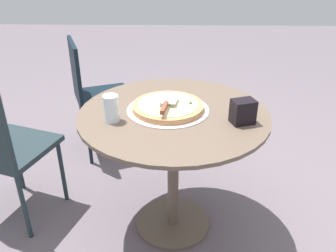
{
  "coord_description": "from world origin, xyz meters",
  "views": [
    {
      "loc": [
        1.47,
        0.01,
        1.39
      ],
      "look_at": [
        -0.02,
        -0.03,
        0.6
      ],
      "focal_mm": 37.77,
      "sensor_mm": 36.0,
      "label": 1
    }
  ],
  "objects": [
    {
      "name": "napkin_dispenser",
      "position": [
        0.1,
        0.3,
        0.73
      ],
      "size": [
        0.1,
        0.12,
        0.11
      ],
      "primitive_type": "cube",
      "rotation": [
        0.0,
        0.0,
        5.04
      ],
      "color": "black",
      "rests_on": "patio_table"
    },
    {
      "name": "pizza_server",
      "position": [
        0.02,
        -0.03,
        0.74
      ],
      "size": [
        0.22,
        0.1,
        0.02
      ],
      "color": "silver",
      "rests_on": "pizza_on_tray"
    },
    {
      "name": "pizza_on_tray",
      "position": [
        -0.02,
        -0.03,
        0.7
      ],
      "size": [
        0.38,
        0.38,
        0.05
      ],
      "color": "silver",
      "rests_on": "patio_table"
    },
    {
      "name": "ground_plane",
      "position": [
        0.0,
        0.0,
        0.0
      ],
      "size": [
        10.0,
        10.0,
        0.0
      ],
      "primitive_type": "plane",
      "color": "#645A61"
    },
    {
      "name": "patio_chair_near",
      "position": [
        -0.75,
        -0.55,
        0.48
      ],
      "size": [
        0.47,
        0.47,
        0.82
      ],
      "color": "black",
      "rests_on": "ground"
    },
    {
      "name": "patio_table",
      "position": [
        0.0,
        0.0,
        0.54
      ],
      "size": [
        0.88,
        0.88,
        0.68
      ],
      "color": "brown",
      "rests_on": "ground"
    },
    {
      "name": "drinking_cup",
      "position": [
        0.09,
        -0.27,
        0.74
      ],
      "size": [
        0.07,
        0.07,
        0.12
      ],
      "primitive_type": "cylinder",
      "color": "silver",
      "rests_on": "patio_table"
    }
  ]
}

